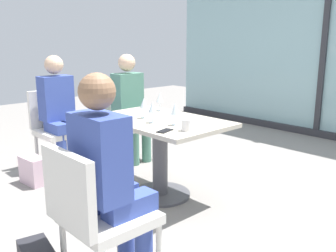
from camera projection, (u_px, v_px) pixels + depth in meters
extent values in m
plane|color=gray|center=(160.00, 195.00, 3.50)|extent=(12.00, 12.00, 0.00)
cube|color=#8FB7BC|center=(325.00, 44.00, 5.33)|extent=(5.48, 0.03, 2.70)
cube|color=#2D2D33|center=(324.00, 45.00, 5.31)|extent=(0.08, 0.06, 2.70)
cube|color=#2D2D33|center=(316.00, 133.00, 5.60)|extent=(5.48, 0.10, 0.10)
cube|color=#BCB29E|center=(160.00, 121.00, 3.33)|extent=(1.22, 0.79, 0.04)
cylinder|color=#4C4C51|center=(160.00, 160.00, 3.42)|extent=(0.14, 0.14, 0.69)
cylinder|color=#4C4C51|center=(160.00, 194.00, 3.49)|extent=(0.56, 0.56, 0.02)
cube|color=silver|center=(110.00, 218.00, 2.15)|extent=(0.46, 0.46, 0.06)
cube|color=silver|center=(68.00, 191.00, 1.93)|extent=(0.46, 0.05, 0.42)
cylinder|color=silver|center=(119.00, 229.00, 2.48)|extent=(0.04, 0.04, 0.39)
cylinder|color=silver|center=(64.00, 252.00, 2.21)|extent=(0.04, 0.04, 0.39)
cube|color=silver|center=(61.00, 133.00, 4.11)|extent=(0.46, 0.46, 0.06)
cube|color=silver|center=(49.00, 108.00, 4.24)|extent=(0.05, 0.46, 0.42)
cylinder|color=silver|center=(54.00, 160.00, 3.89)|extent=(0.04, 0.04, 0.39)
cylinder|color=silver|center=(87.00, 152.00, 4.16)|extent=(0.04, 0.04, 0.39)
cylinder|color=silver|center=(37.00, 152.00, 4.17)|extent=(0.04, 0.04, 0.39)
cylinder|color=silver|center=(69.00, 145.00, 4.44)|extent=(0.04, 0.04, 0.39)
cube|color=silver|center=(131.00, 126.00, 4.43)|extent=(0.46, 0.46, 0.06)
cube|color=silver|center=(118.00, 103.00, 4.55)|extent=(0.05, 0.46, 0.42)
cylinder|color=silver|center=(128.00, 151.00, 4.21)|extent=(0.04, 0.04, 0.39)
cylinder|color=silver|center=(155.00, 144.00, 4.48)|extent=(0.04, 0.04, 0.39)
cylinder|color=silver|center=(108.00, 144.00, 4.49)|extent=(0.04, 0.04, 0.39)
cylinder|color=silver|center=(134.00, 138.00, 4.76)|extent=(0.04, 0.04, 0.39)
cylinder|color=#384C9E|center=(144.00, 243.00, 2.25)|extent=(0.11, 0.11, 0.45)
cube|color=#384C9E|center=(130.00, 205.00, 2.12)|extent=(0.13, 0.32, 0.11)
cylinder|color=#384C9E|center=(126.00, 232.00, 2.38)|extent=(0.11, 0.11, 0.45)
cube|color=#384C9E|center=(112.00, 196.00, 2.25)|extent=(0.13, 0.32, 0.11)
cube|color=#384C9E|center=(100.00, 157.00, 2.03)|extent=(0.34, 0.20, 0.48)
sphere|color=#936B4C|center=(97.00, 92.00, 1.95)|extent=(0.20, 0.20, 0.20)
cylinder|color=#384C9E|center=(62.00, 155.00, 3.97)|extent=(0.11, 0.11, 0.45)
cube|color=#384C9E|center=(56.00, 128.00, 3.98)|extent=(0.32, 0.13, 0.11)
cylinder|color=#384C9E|center=(77.00, 151.00, 4.09)|extent=(0.11, 0.11, 0.45)
cube|color=#384C9E|center=(71.00, 125.00, 4.10)|extent=(0.32, 0.13, 0.11)
cube|color=#384C9E|center=(56.00, 98.00, 4.06)|extent=(0.20, 0.34, 0.48)
sphere|color=#D8AD8C|center=(54.00, 65.00, 3.98)|extent=(0.20, 0.20, 0.20)
cylinder|color=#4C7F6B|center=(134.00, 146.00, 4.29)|extent=(0.11, 0.11, 0.45)
cube|color=#4C7F6B|center=(129.00, 121.00, 4.30)|extent=(0.32, 0.13, 0.11)
cylinder|color=#4C7F6B|center=(146.00, 143.00, 4.41)|extent=(0.11, 0.11, 0.45)
cube|color=#4C7F6B|center=(141.00, 119.00, 4.42)|extent=(0.32, 0.13, 0.11)
cube|color=#4C7F6B|center=(128.00, 94.00, 4.38)|extent=(0.20, 0.34, 0.48)
sphere|color=#D8AD8C|center=(127.00, 63.00, 4.30)|extent=(0.20, 0.20, 0.20)
cylinder|color=silver|center=(144.00, 118.00, 3.37)|extent=(0.06, 0.06, 0.00)
cylinder|color=silver|center=(144.00, 113.00, 3.36)|extent=(0.01, 0.01, 0.08)
cone|color=silver|center=(144.00, 103.00, 3.34)|extent=(0.07, 0.07, 0.09)
cylinder|color=silver|center=(175.00, 125.00, 3.10)|extent=(0.06, 0.06, 0.00)
cylinder|color=silver|center=(175.00, 119.00, 3.09)|extent=(0.01, 0.01, 0.08)
cone|color=silver|center=(175.00, 109.00, 3.07)|extent=(0.07, 0.07, 0.09)
cylinder|color=silver|center=(152.00, 122.00, 3.18)|extent=(0.06, 0.06, 0.00)
cylinder|color=silver|center=(152.00, 117.00, 3.17)|extent=(0.01, 0.01, 0.08)
cone|color=silver|center=(152.00, 107.00, 3.15)|extent=(0.07, 0.07, 0.09)
cylinder|color=silver|center=(160.00, 110.00, 3.71)|extent=(0.06, 0.06, 0.00)
cylinder|color=silver|center=(160.00, 106.00, 3.70)|extent=(0.01, 0.01, 0.08)
cone|color=silver|center=(160.00, 97.00, 3.68)|extent=(0.07, 0.07, 0.09)
cylinder|color=white|center=(186.00, 125.00, 2.90)|extent=(0.08, 0.08, 0.09)
cube|color=black|center=(165.00, 131.00, 2.89)|extent=(0.10, 0.16, 0.01)
cube|color=beige|center=(33.00, 170.00, 3.74)|extent=(0.31, 0.19, 0.28)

